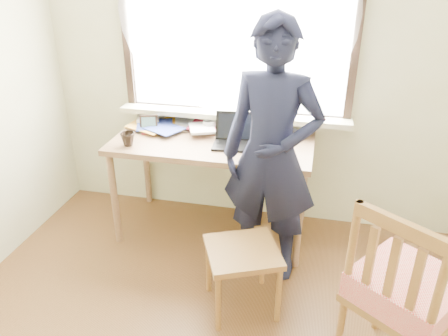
% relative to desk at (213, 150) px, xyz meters
% --- Properties ---
extents(room_shell, '(3.52, 4.02, 2.61)m').
position_rel_desk_xyz_m(room_shell, '(0.28, -1.43, 0.91)').
color(room_shell, beige).
rests_on(room_shell, ground).
extents(desk, '(1.51, 0.76, 0.81)m').
position_rel_desk_xyz_m(desk, '(0.00, 0.00, 0.00)').
color(desk, '#8B6745').
rests_on(desk, ground).
extents(laptop, '(0.34, 0.29, 0.22)m').
position_rel_desk_xyz_m(laptop, '(0.19, -0.03, 0.14)').
color(laptop, black).
rests_on(laptop, desk).
extents(mug_white, '(0.14, 0.14, 0.09)m').
position_rel_desk_xyz_m(mug_white, '(-0.07, 0.18, 0.13)').
color(mug_white, white).
rests_on(mug_white, desk).
extents(mug_dark, '(0.15, 0.15, 0.10)m').
position_rel_desk_xyz_m(mug_dark, '(-0.58, -0.24, 0.13)').
color(mug_dark, black).
rests_on(mug_dark, desk).
extents(mouse, '(0.09, 0.06, 0.04)m').
position_rel_desk_xyz_m(mouse, '(0.49, -0.10, 0.10)').
color(mouse, black).
rests_on(mouse, desk).
extents(desk_clutter, '(0.82, 0.47, 0.05)m').
position_rel_desk_xyz_m(desk_clutter, '(-0.30, 0.16, 0.11)').
color(desk_clutter, white).
rests_on(desk_clutter, desk).
extents(book_a, '(0.27, 0.31, 0.02)m').
position_rel_desk_xyz_m(book_a, '(-0.38, 0.24, 0.10)').
color(book_a, white).
rests_on(book_a, desk).
extents(book_b, '(0.33, 0.34, 0.02)m').
position_rel_desk_xyz_m(book_b, '(0.45, 0.28, 0.09)').
color(book_b, white).
rests_on(book_b, desk).
extents(picture_frame, '(0.14, 0.06, 0.11)m').
position_rel_desk_xyz_m(picture_frame, '(-0.55, 0.10, 0.14)').
color(picture_frame, black).
rests_on(picture_frame, desk).
extents(work_chair, '(0.57, 0.56, 0.45)m').
position_rel_desk_xyz_m(work_chair, '(0.39, -0.81, -0.35)').
color(work_chair, olive).
rests_on(work_chair, ground).
extents(side_chair, '(0.67, 0.67, 1.06)m').
position_rel_desk_xyz_m(side_chair, '(1.27, -1.12, -0.17)').
color(side_chair, olive).
rests_on(side_chair, ground).
extents(person, '(0.71, 0.51, 1.79)m').
position_rel_desk_xyz_m(person, '(0.49, -0.38, 0.17)').
color(person, black).
rests_on(person, ground).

